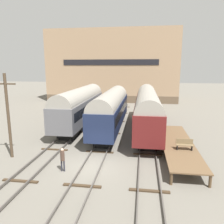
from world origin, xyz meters
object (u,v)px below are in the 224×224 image
utility_pole (8,115)px  bench (184,144)px  train_car_grey (80,104)px  train_car_navy (111,108)px  train_car_maroon (147,107)px  person_worker (62,157)px

utility_pole → bench: bearing=5.4°
train_car_grey → train_car_navy: bearing=-22.9°
train_car_grey → train_car_maroon: bearing=-6.1°
train_car_grey → person_worker: (2.39, -13.21, -1.80)m
train_car_maroon → bench: size_ratio=13.28×
train_car_maroon → train_car_grey: (-8.85, 0.95, -0.03)m
train_car_navy → utility_pole: bearing=-128.6°
train_car_maroon → bench: train_car_maroon is taller
train_car_navy → person_worker: 11.66m
train_car_grey → bench: size_ratio=11.34×
train_car_grey → utility_pole: utility_pole is taller
train_car_maroon → utility_pole: (-11.91, -10.30, 0.87)m
bench → person_worker: (-9.47, -3.38, -0.34)m
train_car_grey → bench: 15.48m
utility_pole → train_car_maroon: bearing=40.8°
person_worker → train_car_maroon: bearing=62.2°
train_car_maroon → train_car_navy: bearing=-168.2°
bench → train_car_maroon: bearing=108.7°
train_car_navy → train_car_maroon: (4.43, 0.92, 0.07)m
train_car_maroon → utility_pole: 15.77m
train_car_navy → bench: (7.44, -7.96, -1.42)m
bench → train_car_navy: bearing=133.0°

